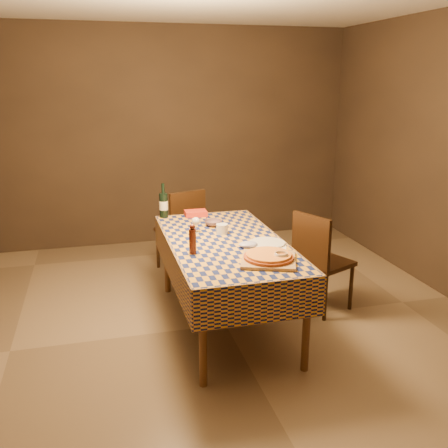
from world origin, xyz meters
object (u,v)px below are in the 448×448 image
object	(u,v)px
wine_bottle	(164,205)
dining_table	(226,249)
chair_far	(183,226)
white_plate	(267,243)
cutting_board	(268,260)
pizza	(269,256)
bowl	(213,223)
chair_right	(319,257)

from	to	relation	value
wine_bottle	dining_table	bearing A→B (deg)	-65.49
chair_far	wine_bottle	bearing A→B (deg)	-119.31
wine_bottle	white_plate	world-z (taller)	wine_bottle
white_plate	cutting_board	bearing A→B (deg)	-108.12
cutting_board	white_plate	size ratio (longest dim) A/B	1.34
dining_table	pizza	bearing A→B (deg)	-72.02
pizza	wine_bottle	xyz separation A→B (m)	(-0.57, 1.41, 0.08)
bowl	wine_bottle	size ratio (longest dim) A/B	0.48
pizza	chair_far	xyz separation A→B (m)	(-0.31, 1.88, -0.29)
dining_table	bowl	size ratio (longest dim) A/B	11.54
bowl	chair_right	bearing A→B (deg)	-24.02
chair_far	chair_right	xyz separation A→B (m)	(1.01, -1.27, 0.00)
cutting_board	bowl	size ratio (longest dim) A/B	2.44
cutting_board	white_plate	world-z (taller)	cutting_board
pizza	bowl	distance (m)	1.02
bowl	pizza	bearing A→B (deg)	-80.11
pizza	wine_bottle	distance (m)	1.52
white_plate	chair_right	world-z (taller)	chair_right
bowl	chair_far	bearing A→B (deg)	98.52
wine_bottle	chair_far	world-z (taller)	wine_bottle
dining_table	chair_right	distance (m)	0.90
dining_table	wine_bottle	size ratio (longest dim) A/B	5.51
dining_table	cutting_board	size ratio (longest dim) A/B	4.72
cutting_board	chair_far	world-z (taller)	chair_far
pizza	cutting_board	bearing A→B (deg)	90.00
cutting_board	chair_right	xyz separation A→B (m)	(0.70, 0.61, -0.26)
cutting_board	white_plate	xyz separation A→B (m)	(0.13, 0.38, -0.00)
bowl	wine_bottle	distance (m)	0.58
bowl	chair_far	size ratio (longest dim) A/B	0.17
bowl	dining_table	bearing A→B (deg)	-90.59
wine_bottle	pizza	bearing A→B (deg)	-67.98
chair_far	dining_table	bearing A→B (deg)	-84.55
cutting_board	chair_right	size ratio (longest dim) A/B	0.42
wine_bottle	white_plate	bearing A→B (deg)	-55.93
bowl	wine_bottle	xyz separation A→B (m)	(-0.40, 0.41, 0.10)
wine_bottle	cutting_board	bearing A→B (deg)	-67.98
pizza	chair_right	size ratio (longest dim) A/B	0.44
dining_table	chair_far	distance (m)	1.35
cutting_board	dining_table	bearing A→B (deg)	107.98
cutting_board	wine_bottle	xyz separation A→B (m)	(-0.57, 1.41, 0.11)
chair_right	wine_bottle	bearing A→B (deg)	147.92
white_plate	wine_bottle	bearing A→B (deg)	124.07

